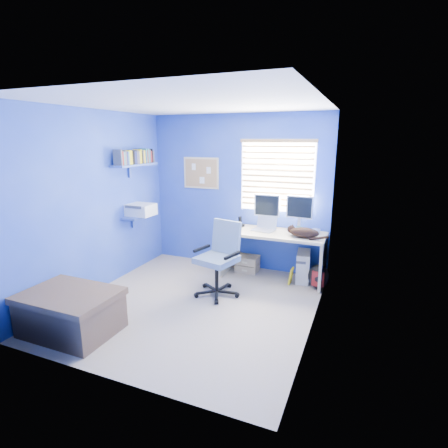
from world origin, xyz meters
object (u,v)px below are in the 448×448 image
at_px(office_chair, 219,268).
at_px(laptop, 264,224).
at_px(cat, 304,233).
at_px(desk, 272,255).
at_px(tower_pc, 303,266).

bearing_deg(office_chair, laptop, 66.13).
xyz_separation_m(cat, office_chair, (-1.03, -0.69, -0.43)).
xyz_separation_m(desk, tower_pc, (0.46, 0.10, -0.14)).
relative_size(laptop, cat, 0.81).
bearing_deg(cat, office_chair, -125.71).
height_order(laptop, cat, laptop).
distance_m(cat, office_chair, 1.31).
height_order(desk, laptop, laptop).
bearing_deg(tower_pc, office_chair, -144.61).
height_order(cat, tower_pc, cat).
relative_size(laptop, tower_pc, 0.73).
relative_size(desk, cat, 3.78).
xyz_separation_m(cat, tower_pc, (-0.03, 0.23, -0.59)).
bearing_deg(office_chair, desk, 56.66).
xyz_separation_m(desk, office_chair, (-0.54, -0.82, 0.01)).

